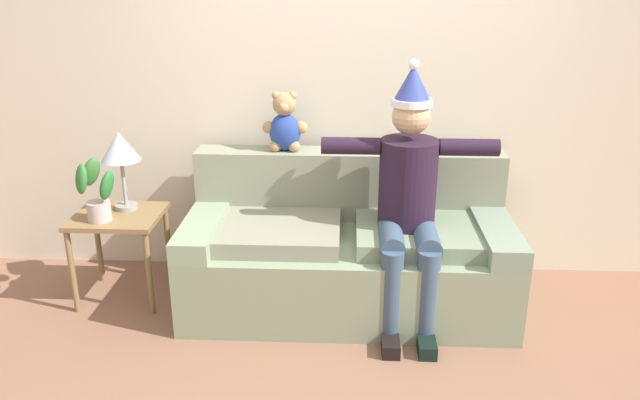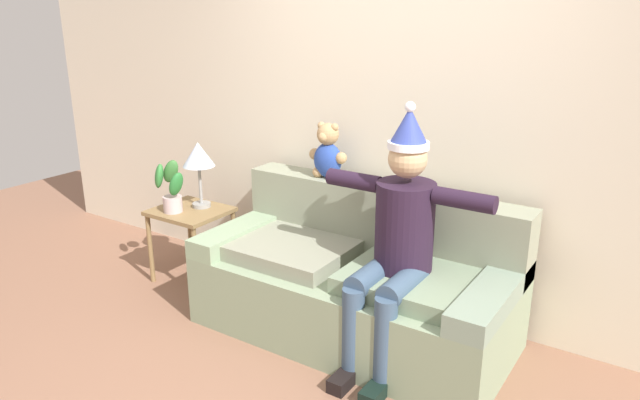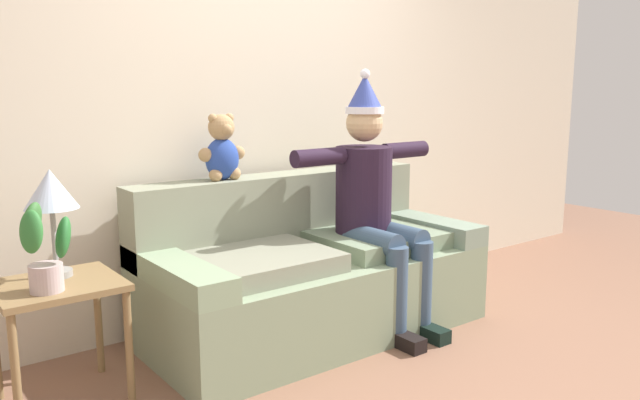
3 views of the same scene
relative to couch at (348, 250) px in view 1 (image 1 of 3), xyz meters
The scene contains 8 objects.
ground_plane 1.07m from the couch, 90.00° to the right, with size 10.00×10.00×0.00m, color #885E49.
back_wall 1.14m from the couch, 90.00° to the left, with size 7.00×0.10×2.70m, color beige.
couch is the anchor object (origin of this frame).
person_seated 0.59m from the couch, 26.41° to the right, with size 1.02×0.77×1.54m.
teddy_bear 0.89m from the couch, 145.21° to the left, with size 0.29×0.17×0.38m.
side_table 1.44m from the couch, behind, with size 0.54×0.48×0.57m.
table_lamp 1.54m from the couch, behind, with size 0.24×0.24×0.50m.
potted_plant 1.57m from the couch, behind, with size 0.26×0.23×0.40m.
Camera 1 is at (-0.00, -2.58, 2.00)m, focal length 35.17 mm.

